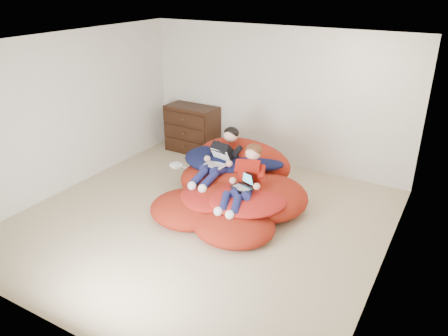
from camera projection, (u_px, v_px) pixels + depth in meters
room_shell at (201, 207)px, 6.26m from camera, size 5.10×5.10×2.77m
dresser at (192, 129)px, 8.68m from camera, size 1.04×0.59×0.93m
beanbag_pile at (233, 187)px, 6.75m from camera, size 2.27×2.43×0.84m
cream_pillow at (233, 144)px, 7.44m from camera, size 0.45×0.29×0.29m
older_boy at (221, 156)px, 6.85m from camera, size 0.38×1.21×0.70m
younger_boy at (245, 177)px, 6.19m from camera, size 0.42×1.04×0.77m
laptop_white at (218, 161)px, 6.78m from camera, size 0.33×0.36×0.21m
laptop_black at (244, 183)px, 6.18m from camera, size 0.35×0.35×0.22m
power_adapter at (176, 165)px, 7.13m from camera, size 0.19×0.19×0.06m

